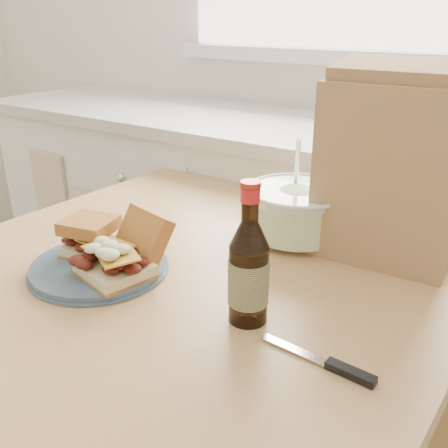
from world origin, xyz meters
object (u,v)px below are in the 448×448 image
Objects in this scene: coleslaw_bowl at (297,214)px; paper_bag at (391,173)px; plate at (99,267)px; beer_bottle at (249,271)px; dining_table at (191,319)px.

coleslaw_bowl is 0.65× the size of paper_bag.
beer_bottle reaches higher than plate.
plate is at bearing -140.57° from paper_bag.
coleslaw_bowl is 0.33m from beer_bottle.
dining_table is at bearing -139.75° from paper_bag.
beer_bottle reaches higher than coleslaw_bowl.
coleslaw_bowl reaches higher than plate.
plate reaches higher than dining_table.
beer_bottle reaches higher than dining_table.
plate is 0.42m from coleslaw_bowl.
coleslaw_bowl is at bearing -171.74° from paper_bag.
coleslaw_bowl is (0.24, 0.34, 0.05)m from plate.
coleslaw_bowl reaches higher than dining_table.
dining_table is 0.29m from beer_bottle.
dining_table is at bearing 39.86° from plate.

